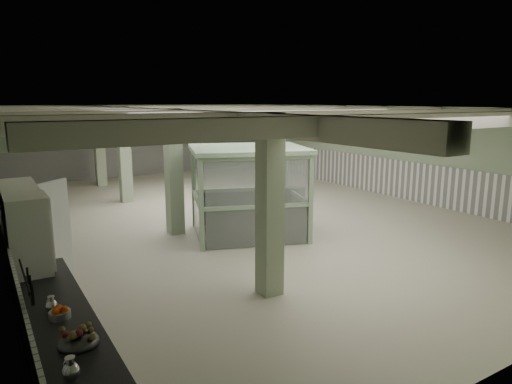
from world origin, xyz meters
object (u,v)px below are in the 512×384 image
filing_cabinet (293,206)px  prep_counter (62,351)px  walkin_cooler (27,245)px  guard_booth (248,176)px

filing_cabinet → prep_counter: bearing=-168.4°
walkin_cooler → guard_booth: bearing=16.6°
prep_counter → filing_cabinet: 8.90m
walkin_cooler → filing_cabinet: walkin_cooler is taller
walkin_cooler → guard_booth: (5.86, 1.75, 0.57)m
guard_booth → filing_cabinet: guard_booth is taller
prep_counter → walkin_cooler: (-0.08, 3.00, 0.70)m
prep_counter → filing_cabinet: bearing=33.1°
prep_counter → guard_booth: guard_booth is taller
filing_cabinet → walkin_cooler: bearing=172.3°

